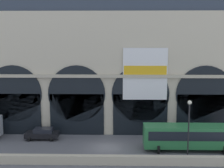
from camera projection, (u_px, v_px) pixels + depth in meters
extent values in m
plane|color=slate|center=(107.00, 147.00, 37.09)|extent=(200.00, 200.00, 0.00)
cube|color=beige|center=(105.00, 160.00, 32.05)|extent=(90.00, 0.70, 0.98)
cube|color=beige|center=(109.00, 73.00, 43.00)|extent=(45.83, 4.56, 17.06)
cube|color=black|center=(14.00, 114.00, 41.84)|extent=(7.53, 0.20, 5.83)
cylinder|color=black|center=(13.00, 94.00, 41.40)|extent=(7.93, 0.20, 7.93)
cube|color=black|center=(77.00, 114.00, 41.64)|extent=(7.53, 0.20, 5.83)
cylinder|color=black|center=(77.00, 94.00, 41.20)|extent=(7.93, 0.20, 7.93)
cube|color=black|center=(140.00, 115.00, 41.44)|extent=(7.53, 0.20, 5.83)
cylinder|color=black|center=(140.00, 94.00, 41.00)|extent=(7.93, 0.20, 7.93)
cube|color=black|center=(204.00, 115.00, 41.25)|extent=(7.53, 0.20, 5.83)
cylinder|color=black|center=(205.00, 94.00, 40.81)|extent=(7.93, 0.20, 7.93)
cube|color=white|center=(145.00, 74.00, 40.45)|extent=(6.04, 0.12, 7.08)
cube|color=yellow|center=(145.00, 70.00, 40.29)|extent=(5.80, 0.04, 1.26)
cube|color=#C0B49A|center=(108.00, 76.00, 40.62)|extent=(45.83, 0.50, 0.44)
cube|color=black|center=(42.00, 135.00, 39.99)|extent=(4.40, 1.80, 0.70)
cube|color=black|center=(44.00, 130.00, 39.89)|extent=(2.46, 1.62, 0.55)
cylinder|color=black|center=(30.00, 139.00, 39.27)|extent=(0.28, 0.60, 0.60)
cylinder|color=black|center=(33.00, 135.00, 40.87)|extent=(0.28, 0.60, 0.60)
cylinder|color=black|center=(52.00, 139.00, 39.21)|extent=(0.28, 0.60, 0.60)
cylinder|color=black|center=(54.00, 135.00, 40.81)|extent=(0.28, 0.60, 0.60)
cube|color=#2D7A42|center=(189.00, 136.00, 35.90)|extent=(11.00, 2.50, 2.60)
cube|color=black|center=(192.00, 137.00, 34.59)|extent=(10.12, 0.04, 1.10)
cylinder|color=black|center=(158.00, 149.00, 35.07)|extent=(0.28, 1.00, 1.00)
cylinder|color=black|center=(156.00, 143.00, 37.29)|extent=(0.28, 1.00, 1.00)
cylinder|color=black|center=(224.00, 150.00, 34.90)|extent=(0.28, 1.00, 1.00)
cylinder|color=black|center=(218.00, 143.00, 37.12)|extent=(0.28, 1.00, 1.00)
cylinder|color=black|center=(188.00, 133.00, 32.22)|extent=(0.16, 0.16, 6.50)
sphere|color=#F2EDCC|center=(190.00, 102.00, 31.70)|extent=(0.44, 0.44, 0.44)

